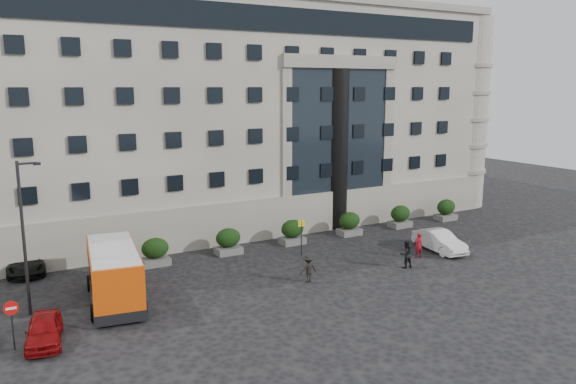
% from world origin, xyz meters
% --- Properties ---
extents(ground, '(120.00, 120.00, 0.00)m').
position_xyz_m(ground, '(0.00, 0.00, 0.00)').
color(ground, black).
rests_on(ground, ground).
extents(civic_building, '(44.00, 24.00, 18.00)m').
position_xyz_m(civic_building, '(6.00, 22.00, 9.00)').
color(civic_building, gray).
rests_on(civic_building, ground).
extents(entrance_column, '(1.80, 1.80, 13.00)m').
position_xyz_m(entrance_column, '(12.00, 10.30, 6.50)').
color(entrance_column, black).
rests_on(entrance_column, ground).
extents(hedge_a, '(1.80, 1.26, 1.84)m').
position_xyz_m(hedge_a, '(-4.00, 7.80, 0.93)').
color(hedge_a, '#51514F').
rests_on(hedge_a, ground).
extents(hedge_b, '(1.80, 1.26, 1.84)m').
position_xyz_m(hedge_b, '(1.20, 7.80, 0.93)').
color(hedge_b, '#51514F').
rests_on(hedge_b, ground).
extents(hedge_c, '(1.80, 1.26, 1.84)m').
position_xyz_m(hedge_c, '(6.40, 7.80, 0.93)').
color(hedge_c, '#51514F').
rests_on(hedge_c, ground).
extents(hedge_d, '(1.80, 1.26, 1.84)m').
position_xyz_m(hedge_d, '(11.60, 7.80, 0.93)').
color(hedge_d, '#51514F').
rests_on(hedge_d, ground).
extents(hedge_e, '(1.80, 1.26, 1.84)m').
position_xyz_m(hedge_e, '(16.80, 7.80, 0.93)').
color(hedge_e, '#51514F').
rests_on(hedge_e, ground).
extents(hedge_f, '(1.80, 1.26, 1.84)m').
position_xyz_m(hedge_f, '(22.00, 7.80, 0.93)').
color(hedge_f, '#51514F').
rests_on(hedge_f, ground).
extents(street_lamp, '(1.16, 0.18, 8.00)m').
position_xyz_m(street_lamp, '(-11.94, 3.00, 4.37)').
color(street_lamp, '#262628').
rests_on(street_lamp, ground).
extents(bus_stop_sign, '(0.50, 0.08, 2.52)m').
position_xyz_m(bus_stop_sign, '(5.50, 5.00, 1.73)').
color(bus_stop_sign, '#262628').
rests_on(bus_stop_sign, ground).
extents(no_entry_sign, '(0.64, 0.16, 2.32)m').
position_xyz_m(no_entry_sign, '(-13.00, -1.04, 1.65)').
color(no_entry_sign, '#262628').
rests_on(no_entry_sign, ground).
extents(minibus, '(3.50, 7.52, 3.02)m').
position_xyz_m(minibus, '(-7.76, 2.63, 1.67)').
color(minibus, '#D5470A').
rests_on(minibus, ground).
extents(parked_car_a, '(2.15, 4.00, 1.29)m').
position_xyz_m(parked_car_a, '(-11.73, -0.92, 0.65)').
color(parked_car_a, maroon).
rests_on(parked_car_a, ground).
extents(parked_car_c, '(2.21, 4.72, 1.33)m').
position_xyz_m(parked_car_c, '(-11.50, 11.37, 0.67)').
color(parked_car_c, black).
rests_on(parked_car_c, ground).
extents(parked_car_d, '(2.74, 5.00, 1.33)m').
position_xyz_m(parked_car_d, '(-11.50, 10.47, 0.66)').
color(parked_car_d, black).
rests_on(parked_car_d, ground).
extents(white_taxi, '(2.04, 4.69, 1.50)m').
position_xyz_m(white_taxi, '(14.59, 1.00, 0.75)').
color(white_taxi, silver).
rests_on(white_taxi, ground).
extents(pedestrian_a, '(0.67, 0.47, 1.74)m').
position_xyz_m(pedestrian_a, '(12.26, 0.62, 0.87)').
color(pedestrian_a, maroon).
rests_on(pedestrian_a, ground).
extents(pedestrian_b, '(0.94, 0.76, 1.83)m').
position_xyz_m(pedestrian_b, '(10.00, -0.67, 0.91)').
color(pedestrian_b, black).
rests_on(pedestrian_b, ground).
extents(pedestrian_c, '(1.10, 0.64, 1.68)m').
position_xyz_m(pedestrian_c, '(3.08, 0.12, 0.84)').
color(pedestrian_c, black).
rests_on(pedestrian_c, ground).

